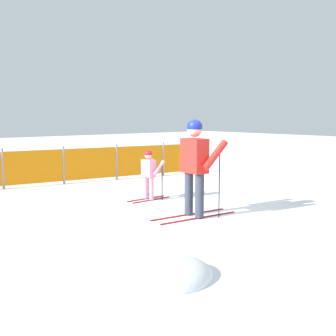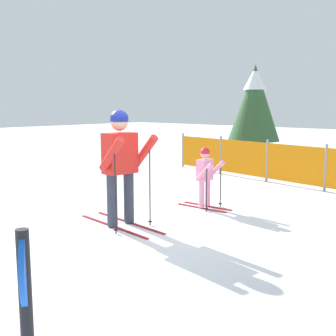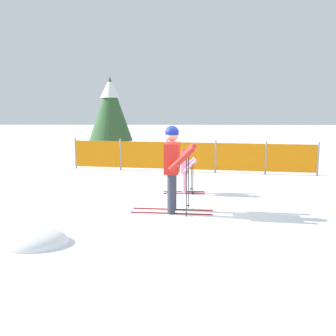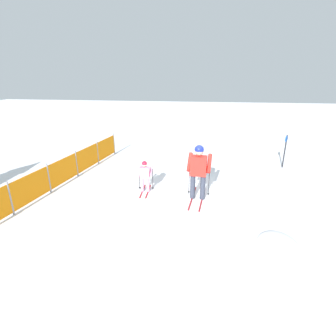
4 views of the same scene
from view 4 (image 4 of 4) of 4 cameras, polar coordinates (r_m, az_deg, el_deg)
ground_plane at (r=9.12m, az=6.11°, el=-5.80°), size 60.00×60.00×0.00m
skier_adult at (r=8.45m, az=6.67°, el=0.14°), size 1.77×0.82×1.85m
skier_child at (r=9.09m, az=-5.06°, el=-1.30°), size 1.08×0.54×1.14m
safety_fence at (r=10.50m, az=-21.78°, el=-0.49°), size 7.98×1.33×1.06m
trail_marker at (r=12.41m, az=24.15°, el=4.05°), size 0.24×0.17×1.46m
snow_mound at (r=7.13m, az=22.84°, el=-15.55°), size 1.20×1.02×0.48m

